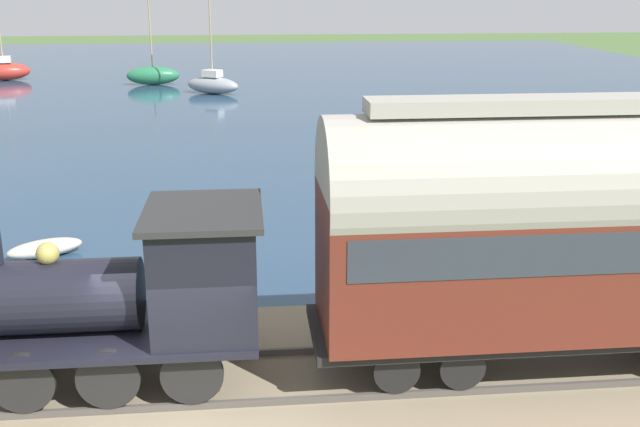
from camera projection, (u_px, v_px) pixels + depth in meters
The scene contains 9 objects.
harbor_water at pixel (228, 83), 53.90m from camera, with size 80.00×80.00×0.01m.
rail_embankment at pixel (182, 392), 12.67m from camera, with size 5.97×56.00×0.47m.
steam_locomotive at pixel (138, 288), 12.05m from camera, with size 2.29×5.24×3.44m.
passenger_coach at pixel (569, 222), 12.47m from camera, with size 2.43×8.64×4.62m.
sailboat_red at pixel (4, 70), 55.40m from camera, with size 2.44×3.91×7.52m.
sailboat_green at pixel (153, 75), 52.92m from camera, with size 1.56×3.74×6.17m.
sailboat_gray at pixel (213, 84), 48.55m from camera, with size 3.12×3.94×8.40m.
rowboat_mid_harbor at pixel (45, 248), 19.46m from camera, with size 1.56×2.05×0.43m.
rowboat_off_pier at pixel (552, 224), 21.32m from camera, with size 2.30×2.86×0.49m.
Camera 1 is at (-9.91, -1.20, 6.78)m, focal length 42.00 mm.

